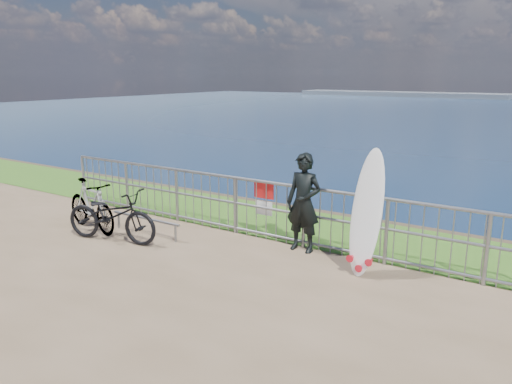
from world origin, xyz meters
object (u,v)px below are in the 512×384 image
Objects in this scene: bicycle_near at (111,215)px; surfboard at (366,218)px; surfer at (304,203)px; bicycle_far at (91,205)px.

surfboard is at bearing -88.39° from bicycle_near.
surfer is 3.54m from bicycle_near.
bicycle_far reaches higher than bicycle_near.
surfer is at bearing 162.67° from surfboard.
bicycle_near is at bearing -94.25° from bicycle_far.
surfer is 1.35m from surfboard.
surfer is 0.92× the size of bicycle_near.
bicycle_near is (-4.47, -1.10, -0.41)m from surfboard.
bicycle_far is at bearing -162.17° from surfer.
bicycle_near is 1.12× the size of bicycle_far.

